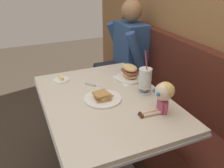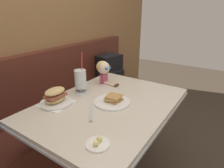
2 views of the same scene
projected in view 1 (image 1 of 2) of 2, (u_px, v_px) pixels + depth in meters
The scene contains 10 objects.
wood_panel_wall at pixel (217, 19), 1.71m from camera, with size 4.40×0.08×2.40m, color olive.
booth_bench at pixel (175, 126), 2.01m from camera, with size 2.60×0.48×1.00m.
diner_table at pixel (106, 122), 1.69m from camera, with size 1.11×0.81×0.74m.
toast_plate at pixel (103, 98), 1.58m from camera, with size 0.25×0.25×0.06m.
milkshake_glass at pixel (145, 80), 1.64m from camera, with size 0.10×0.10×0.32m.
sandwich_plate at pixel (130, 73), 1.87m from camera, with size 0.22×0.22×0.12m.
butter_saucer at pixel (61, 79), 1.85m from camera, with size 0.12×0.12×0.04m.
butter_knife at pixel (94, 85), 1.77m from camera, with size 0.20×0.16×0.01m.
seated_doll at pixel (164, 93), 1.40m from camera, with size 0.12×0.22×0.20m.
diner_patron at pixel (127, 51), 2.50m from camera, with size 0.55×0.48×0.81m.
Camera 1 is at (1.30, -0.33, 1.54)m, focal length 38.21 mm.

